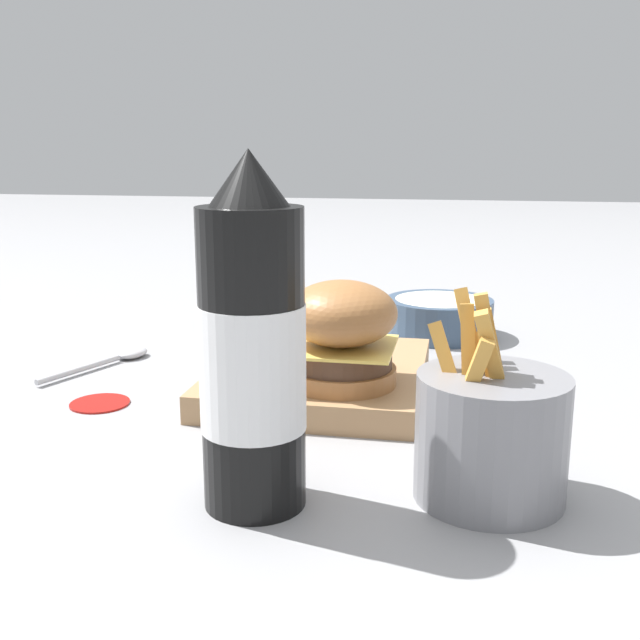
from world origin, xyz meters
TOP-DOWN VIEW (x-y plane):
  - ground_plane at (0.00, 0.00)m, footprint 6.00×6.00m
  - serving_board at (0.00, 0.05)m, footprint 0.26×0.22m
  - burger at (0.06, 0.08)m, footprint 0.11×0.11m
  - ketchup_bottle at (0.27, 0.05)m, footprint 0.08×0.08m
  - fries_basket at (0.23, 0.22)m, footprint 0.11×0.11m
  - side_bowl at (-0.26, 0.16)m, footprint 0.15×0.15m
  - spoon at (-0.06, -0.21)m, footprint 0.16×0.08m
  - ketchup_puddle at (0.09, -0.16)m, footprint 0.06×0.06m
  - parchment_square at (-0.26, 0.02)m, footprint 0.13×0.13m

SIDE VIEW (x-z plane):
  - ground_plane at x=0.00m, z-range 0.00..0.00m
  - parchment_square at x=-0.26m, z-range 0.00..0.00m
  - ketchup_puddle at x=0.09m, z-range 0.00..0.00m
  - spoon at x=-0.06m, z-range 0.00..0.01m
  - serving_board at x=0.00m, z-range 0.00..0.03m
  - side_bowl at x=-0.26m, z-range 0.00..0.05m
  - fries_basket at x=0.23m, z-range -0.03..0.13m
  - burger at x=0.06m, z-range 0.03..0.13m
  - ketchup_bottle at x=0.27m, z-range -0.01..0.24m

